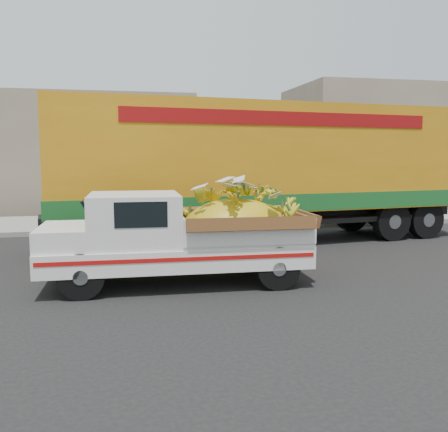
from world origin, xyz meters
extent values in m
plane|color=black|center=(0.00, 0.00, 0.00)|extent=(100.00, 100.00, 0.00)
cube|color=gray|center=(0.00, 7.05, 0.07)|extent=(60.00, 0.25, 0.15)
cube|color=gray|center=(0.00, 9.15, 0.07)|extent=(60.00, 4.00, 0.14)
cube|color=gray|center=(14.00, 16.05, 3.00)|extent=(14.00, 6.00, 6.00)
cylinder|color=black|center=(-2.96, -0.21, 0.40)|extent=(0.80, 0.25, 0.79)
cylinder|color=black|center=(-2.92, 1.31, 0.40)|extent=(0.80, 0.25, 0.79)
cylinder|color=black|center=(0.48, -0.31, 0.40)|extent=(0.80, 0.25, 0.79)
cylinder|color=black|center=(0.53, 1.21, 0.40)|extent=(0.80, 0.25, 0.79)
cube|color=silver|center=(-1.27, 0.50, 0.58)|extent=(4.96, 1.91, 0.41)
cube|color=#A50F0C|center=(-1.29, -0.39, 0.65)|extent=(4.81, 0.15, 0.07)
cube|color=silver|center=(-3.68, 0.57, 0.47)|extent=(0.15, 1.74, 0.15)
cube|color=silver|center=(-3.28, 0.56, 0.97)|extent=(0.94, 1.69, 0.38)
cube|color=silver|center=(-2.03, 0.52, 1.25)|extent=(1.67, 1.75, 0.94)
cube|color=black|center=(-1.95, -0.34, 1.43)|extent=(0.89, 0.04, 0.44)
cube|color=silver|center=(-0.02, 0.47, 1.05)|extent=(2.45, 1.84, 0.53)
ellipsoid|color=gold|center=(-0.12, 0.47, 0.94)|extent=(2.21, 1.48, 1.34)
cylinder|color=black|center=(6.53, 4.22, 0.55)|extent=(1.13, 0.46, 1.10)
cylinder|color=black|center=(6.27, 6.20, 0.55)|extent=(1.13, 0.46, 1.10)
cylinder|color=black|center=(5.34, 4.06, 0.55)|extent=(1.13, 0.46, 1.10)
cylinder|color=black|center=(5.08, 6.04, 0.55)|extent=(1.13, 0.46, 1.10)
cylinder|color=black|center=(-2.59, 3.02, 0.55)|extent=(1.13, 0.46, 1.10)
cylinder|color=black|center=(-2.85, 5.00, 0.55)|extent=(1.13, 0.46, 1.10)
cube|color=black|center=(1.74, 4.60, 0.78)|extent=(12.03, 2.55, 0.36)
cube|color=#C88413|center=(1.74, 4.60, 2.38)|extent=(11.99, 4.01, 2.84)
cube|color=#195822|center=(1.74, 4.60, 1.21)|extent=(12.05, 4.04, 0.45)
cube|color=maroon|center=(1.90, 3.35, 3.35)|extent=(8.33, 1.11, 0.35)
camera|label=1|loc=(-2.33, -8.76, 2.42)|focal=40.00mm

